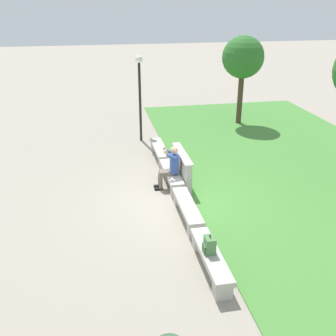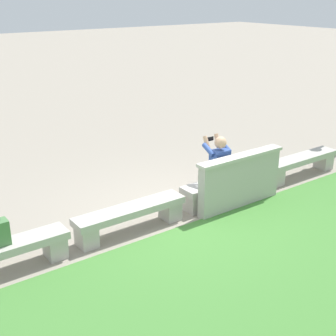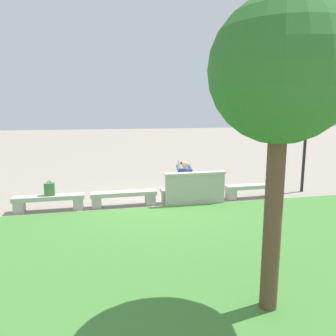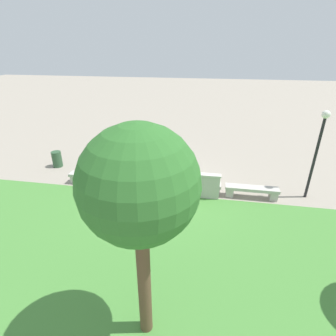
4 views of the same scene
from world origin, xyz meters
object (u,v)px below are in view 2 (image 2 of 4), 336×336
object	(u,v)px
bench_mid	(131,215)
bench_main	(301,163)
bench_far	(0,255)
bench_near	(227,186)
person_photographer	(215,165)

from	to	relation	value
bench_mid	bench_main	bearing A→B (deg)	180.00
bench_far	bench_mid	bearing A→B (deg)	180.00
bench_near	bench_main	bearing A→B (deg)	180.00
bench_mid	bench_near	bearing A→B (deg)	180.00
bench_main	bench_mid	distance (m)	4.26
bench_far	person_photographer	world-z (taller)	person_photographer
bench_near	bench_far	xyz separation A→B (m)	(4.26, 0.00, 0.00)
bench_main	bench_near	bearing A→B (deg)	0.00
bench_main	bench_near	size ratio (longest dim) A/B	1.00
bench_mid	person_photographer	distance (m)	1.95
bench_near	person_photographer	distance (m)	0.50
bench_main	person_photographer	size ratio (longest dim) A/B	1.49
bench_main	bench_far	world-z (taller)	same
person_photographer	bench_far	bearing A→B (deg)	1.10
bench_mid	person_photographer	xyz separation A→B (m)	(-1.90, -0.08, 0.44)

